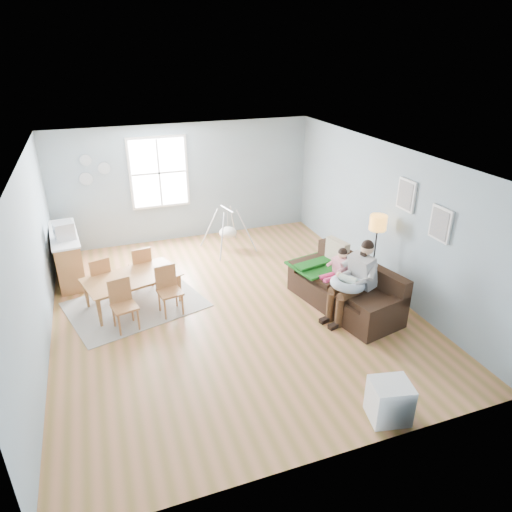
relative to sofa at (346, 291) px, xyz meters
name	(u,v)px	position (x,y,z in m)	size (l,w,h in m)	color
room	(228,175)	(-1.95, 0.64, 2.12)	(8.40, 9.40, 3.90)	olive
window	(159,173)	(-2.55, 4.11, 1.35)	(1.32, 0.08, 1.62)	white
pictures	(423,209)	(1.02, -0.41, 1.55)	(0.05, 1.34, 0.74)	white
wall_plates	(92,170)	(-3.95, 4.11, 1.53)	(0.67, 0.02, 0.66)	#98A8B6
sofa	(346,291)	(0.00, 0.00, 0.00)	(1.34, 2.27, 0.86)	black
green_throw	(318,265)	(-0.23, 0.68, 0.24)	(0.97, 0.84, 0.04)	#135319
beige_pillow	(337,253)	(0.10, 0.59, 0.47)	(0.14, 0.50, 0.50)	tan
father	(355,278)	(-0.07, -0.33, 0.43)	(1.01, 0.60, 1.37)	#98989B
nursing_pillow	(348,284)	(-0.22, -0.36, 0.37)	(0.58, 0.58, 0.16)	#ACC3D8
infant	(346,279)	(-0.24, -0.33, 0.45)	(0.28, 0.38, 0.14)	silver
toddler	(337,267)	(-0.12, 0.18, 0.42)	(0.55, 0.32, 0.83)	silver
floor_lamp	(377,229)	(0.74, 0.34, 0.95)	(0.30, 0.30, 1.51)	black
storage_cube	(389,401)	(-0.87, -2.55, -0.04)	(0.56, 0.52, 0.53)	white
rug	(136,305)	(-3.55, 1.31, -0.30)	(2.25, 1.71, 0.01)	gray
dining_table	(134,291)	(-3.55, 1.31, -0.02)	(1.61, 0.90, 0.57)	olive
chair_sw	(123,302)	(-3.78, 0.66, 0.17)	(0.46, 0.46, 0.85)	#A06A37
chair_se	(168,287)	(-2.99, 0.89, 0.18)	(0.44, 0.44, 0.86)	#A06A37
chair_nw	(100,276)	(-4.09, 1.73, 0.17)	(0.48, 0.48, 0.84)	#A06A37
chair_ne	(141,265)	(-3.32, 1.95, 0.16)	(0.44, 0.44, 0.84)	#A06A37
counter	(67,255)	(-4.65, 2.90, 0.17)	(0.63, 1.72, 0.94)	olive
monitor	(64,231)	(-4.61, 2.58, 0.80)	(0.41, 0.39, 0.33)	silver
baby_swing	(228,232)	(-1.27, 3.07, 0.13)	(1.14, 1.16, 0.98)	silver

